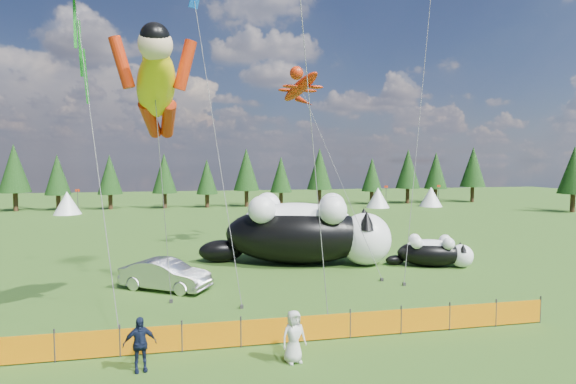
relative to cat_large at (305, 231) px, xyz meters
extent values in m
plane|color=#113609|center=(-4.19, -9.00, -2.09)|extent=(160.00, 160.00, 0.00)
cylinder|color=#262626|center=(-11.19, -12.00, -1.54)|extent=(0.06, 0.06, 1.10)
cylinder|color=#262626|center=(-9.19, -12.00, -1.54)|extent=(0.06, 0.06, 1.10)
cylinder|color=#262626|center=(-7.19, -12.00, -1.54)|extent=(0.06, 0.06, 1.10)
cylinder|color=#262626|center=(-5.19, -12.00, -1.54)|extent=(0.06, 0.06, 1.10)
cylinder|color=#262626|center=(-3.19, -12.00, -1.54)|extent=(0.06, 0.06, 1.10)
cylinder|color=#262626|center=(-1.19, -12.00, -1.54)|extent=(0.06, 0.06, 1.10)
cylinder|color=#262626|center=(0.81, -12.00, -1.54)|extent=(0.06, 0.06, 1.10)
cylinder|color=#262626|center=(2.81, -12.00, -1.54)|extent=(0.06, 0.06, 1.10)
cylinder|color=#262626|center=(4.81, -12.00, -1.54)|extent=(0.06, 0.06, 1.10)
cylinder|color=#262626|center=(6.81, -12.00, -1.54)|extent=(0.06, 0.06, 1.10)
cube|color=orange|center=(-12.19, -12.00, -1.59)|extent=(2.00, 0.04, 0.90)
cube|color=orange|center=(-10.19, -12.00, -1.59)|extent=(2.00, 0.04, 0.90)
cube|color=orange|center=(-8.19, -12.00, -1.59)|extent=(2.00, 0.04, 0.90)
cube|color=orange|center=(-6.19, -12.00, -1.59)|extent=(2.00, 0.04, 0.90)
cube|color=orange|center=(-4.19, -12.00, -1.59)|extent=(2.00, 0.04, 0.90)
cube|color=orange|center=(-2.19, -12.00, -1.59)|extent=(2.00, 0.04, 0.90)
cube|color=orange|center=(-0.19, -12.00, -1.59)|extent=(2.00, 0.04, 0.90)
cube|color=orange|center=(1.81, -12.00, -1.59)|extent=(2.00, 0.04, 0.90)
cube|color=orange|center=(3.81, -12.00, -1.59)|extent=(2.00, 0.04, 0.90)
cube|color=orange|center=(5.81, -12.00, -1.59)|extent=(2.00, 0.04, 0.90)
ellipsoid|color=black|center=(-0.51, 0.15, -0.27)|extent=(9.96, 6.63, 3.66)
ellipsoid|color=white|center=(-0.51, 0.15, 0.65)|extent=(7.48, 4.84, 2.23)
sphere|color=white|center=(3.59, -1.03, -0.47)|extent=(3.25, 3.25, 3.25)
sphere|color=#F9617F|center=(4.92, -1.42, -0.47)|extent=(0.45, 0.45, 0.45)
ellipsoid|color=black|center=(-5.19, 1.49, -1.38)|extent=(3.13, 2.15, 1.42)
cone|color=black|center=(3.32, -1.97, 0.83)|extent=(1.14, 1.14, 1.14)
cone|color=black|center=(3.86, -0.10, 0.83)|extent=(1.14, 1.14, 1.14)
sphere|color=white|center=(2.00, 0.80, 1.46)|extent=(1.71, 1.71, 1.71)
sphere|color=white|center=(1.27, -1.74, 1.46)|extent=(1.71, 1.71, 1.71)
sphere|color=white|center=(-2.09, 1.98, 1.46)|extent=(1.71, 1.71, 1.71)
sphere|color=white|center=(-2.82, -0.56, 1.46)|extent=(1.71, 1.71, 1.71)
ellipsoid|color=black|center=(7.39, -2.22, -1.30)|extent=(4.35, 3.11, 1.58)
ellipsoid|color=white|center=(7.39, -2.22, -0.91)|extent=(3.26, 2.28, 0.97)
sphere|color=white|center=(9.12, -2.86, -1.39)|extent=(1.41, 1.41, 1.41)
sphere|color=#F9617F|center=(9.67, -3.07, -1.39)|extent=(0.20, 0.20, 0.20)
ellipsoid|color=black|center=(5.41, -1.48, -1.79)|extent=(1.37, 1.01, 0.61)
cone|color=black|center=(8.97, -3.26, -0.83)|extent=(0.49, 0.49, 0.49)
cone|color=black|center=(9.26, -2.47, -0.83)|extent=(0.49, 0.49, 0.49)
sphere|color=white|center=(8.49, -2.02, -0.56)|extent=(0.74, 0.74, 0.74)
sphere|color=white|center=(8.09, -3.09, -0.56)|extent=(0.74, 0.74, 0.74)
sphere|color=white|center=(6.76, -1.38, -0.56)|extent=(0.74, 0.74, 0.74)
sphere|color=white|center=(6.37, -2.44, -0.56)|extent=(0.74, 0.74, 0.74)
imported|color=#B7B7BC|center=(-8.26, -4.21, -1.33)|extent=(4.80, 3.71, 1.52)
imported|color=#121932|center=(-8.41, -13.17, -1.24)|extent=(1.09, 0.70, 1.72)
imported|color=silver|center=(-3.62, -13.50, -1.24)|extent=(0.94, 0.73, 1.70)
cylinder|color=#595959|center=(-8.03, -7.39, 2.73)|extent=(0.03, 0.03, 9.52)
cube|color=#262626|center=(-7.87, -6.47, -2.01)|extent=(0.15, 0.15, 0.16)
cylinder|color=#595959|center=(2.03, 0.42, 3.96)|extent=(0.03, 0.03, 15.98)
cube|color=#262626|center=(3.10, -4.86, -2.01)|extent=(0.15, 0.15, 0.16)
cylinder|color=#595959|center=(-10.23, -9.79, 4.69)|extent=(0.03, 0.03, 14.01)
cube|color=#262626|center=(-9.19, -11.78, -2.01)|extent=(0.15, 0.15, 0.16)
cube|color=#198E21|center=(-11.28, -7.80, 8.88)|extent=(0.20, 0.20, 4.32)
cylinder|color=#595959|center=(-5.70, -5.10, 5.47)|extent=(0.03, 0.03, 15.96)
cube|color=#262626|center=(-4.77, -7.89, -2.01)|extent=(0.15, 0.15, 0.16)
cylinder|color=#595959|center=(6.16, -3.13, 8.59)|extent=(0.03, 0.03, 22.27)
cube|color=#262626|center=(3.88, -5.93, -2.01)|extent=(0.15, 0.15, 0.16)
cylinder|color=#595959|center=(-2.72, -11.82, 6.56)|extent=(0.03, 0.03, 17.08)
cube|color=#262626|center=(-1.94, -11.88, -2.01)|extent=(0.15, 0.15, 0.16)
camera|label=1|loc=(-6.57, -27.27, 4.41)|focal=28.00mm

